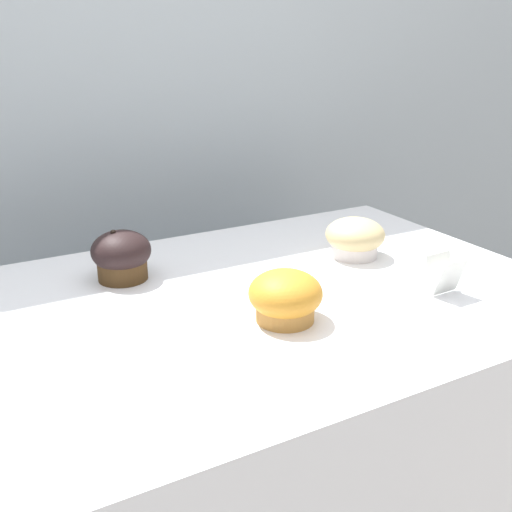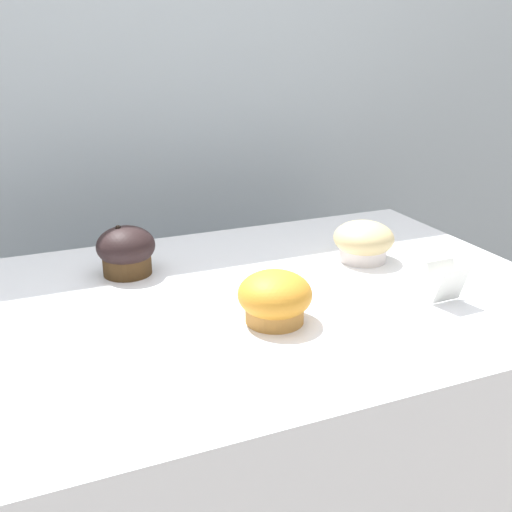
% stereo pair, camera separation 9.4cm
% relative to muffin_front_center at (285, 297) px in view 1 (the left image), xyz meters
% --- Properties ---
extents(wall_back, '(3.20, 0.10, 1.80)m').
position_rel_muffin_front_center_xyz_m(wall_back, '(-0.02, 0.69, -0.02)').
color(wall_back, '#A8B2B7').
rests_on(wall_back, ground).
extents(muffin_front_center, '(0.10, 0.10, 0.07)m').
position_rel_muffin_front_center_xyz_m(muffin_front_center, '(0.00, 0.00, 0.00)').
color(muffin_front_center, '#C2843C').
rests_on(muffin_front_center, display_counter).
extents(muffin_back_left, '(0.10, 0.10, 0.09)m').
position_rel_muffin_front_center_xyz_m(muffin_back_left, '(-0.15, 0.25, 0.01)').
color(muffin_back_left, '#452E17').
rests_on(muffin_back_left, display_counter).
extents(muffin_back_right, '(0.11, 0.11, 0.07)m').
position_rel_muffin_front_center_xyz_m(muffin_back_right, '(0.24, 0.16, -0.00)').
color(muffin_back_right, white).
rests_on(muffin_back_right, display_counter).
extents(price_card, '(0.05, 0.04, 0.06)m').
position_rel_muffin_front_center_xyz_m(price_card, '(0.26, -0.04, -0.00)').
color(price_card, white).
rests_on(price_card, display_counter).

